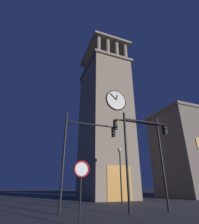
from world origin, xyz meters
The scene contains 7 objects.
ground_plane centered at (0.00, 0.00, 0.00)m, with size 200.00×200.00×0.00m, color #424247.
clocktower centered at (-0.95, -3.12, 11.11)m, with size 6.79×9.25×28.03m.
traffic_signal_near centered at (6.15, 9.16, 4.33)m, with size 4.01×0.41×6.64m.
traffic_signal_mid centered at (1.36, 10.48, 4.42)m, with size 4.00×0.41×6.80m.
traffic_signal_far centered at (2.25, 10.74, 4.40)m, with size 3.82×0.41×6.68m.
street_lamp centered at (0.53, 4.42, 3.78)m, with size 0.44×0.44×5.47m.
no_horn_sign centered at (7.11, 12.90, 2.14)m, with size 0.78×0.14×2.74m.
Camera 1 is at (9.53, 21.39, 1.57)m, focal length 28.20 mm.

